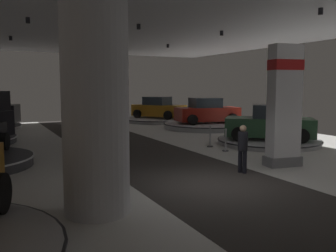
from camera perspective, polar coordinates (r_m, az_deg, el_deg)
ground at (r=10.96m, az=7.06°, el=-9.10°), size 24.00×44.00×0.06m
column_left at (r=8.30m, az=-11.17°, el=5.33°), size 1.47×1.47×5.50m
brand_sign_pylon at (r=13.70m, az=17.50°, el=3.23°), size 1.35×0.82×4.29m
display_platform_deep_right at (r=29.87m, az=-1.42°, el=1.02°), size 5.85×5.85×0.28m
display_car_deep_right at (r=29.82m, az=-1.47°, el=2.72°), size 3.81×4.50×1.71m
display_platform_far_right at (r=25.30m, az=6.05°, el=0.13°), size 5.94×5.94×0.34m
display_car_far_right at (r=25.20m, az=6.01°, el=2.20°), size 4.44×2.76×1.71m
display_platform_mid_right at (r=18.92m, az=15.27°, el=-2.29°), size 5.02×5.02×0.23m
display_car_mid_right at (r=18.82m, az=15.44°, el=0.32°), size 4.37×4.08×1.71m
visitor_walking_near at (r=18.35m, az=-11.46°, el=-0.02°), size 0.32×0.32×1.59m
visitor_walking_far at (r=12.36m, az=11.45°, el=-3.01°), size 0.32×0.32×1.59m
stanchion_a at (r=16.42m, az=8.87°, el=-2.58°), size 0.28×0.28×1.01m
stanchion_b at (r=17.48m, az=6.51°, el=-2.01°), size 0.28×0.28×1.01m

